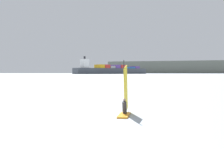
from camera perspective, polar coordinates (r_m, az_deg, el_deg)
ground_plane at (r=17.25m, az=-4.93°, el=-10.26°), size 4000.00×4000.00×0.00m
windsurfer at (r=19.20m, az=2.97°, el=-5.74°), size 1.15×3.57×4.16m
cargo_ship at (r=559.18m, az=-0.20°, el=1.04°), size 165.41×123.32×36.77m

